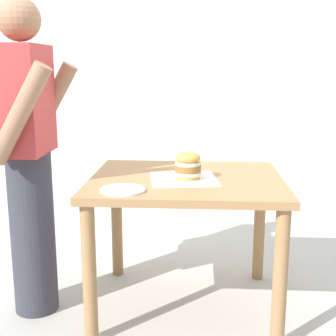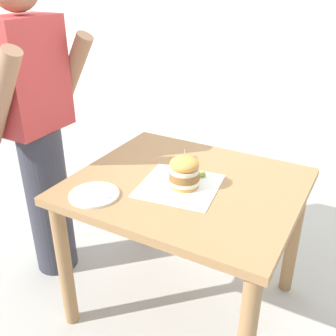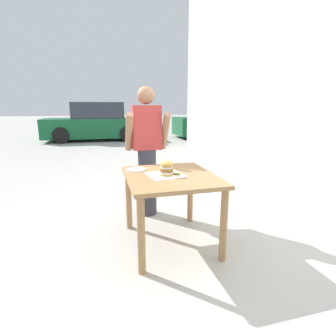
{
  "view_description": "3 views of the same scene",
  "coord_description": "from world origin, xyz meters",
  "views": [
    {
      "loc": [
        -2.47,
        -0.06,
        1.35
      ],
      "look_at": [
        0.0,
        0.1,
        0.81
      ],
      "focal_mm": 50.0,
      "sensor_mm": 36.0,
      "label": 1
    },
    {
      "loc": [
        -1.45,
        -0.7,
        1.64
      ],
      "look_at": [
        0.0,
        0.1,
        0.81
      ],
      "focal_mm": 42.0,
      "sensor_mm": 36.0,
      "label": 2
    },
    {
      "loc": [
        -0.7,
        -2.5,
        1.45
      ],
      "look_at": [
        0.0,
        0.1,
        0.81
      ],
      "focal_mm": 28.0,
      "sensor_mm": 36.0,
      "label": 3
    }
  ],
  "objects": [
    {
      "name": "serving_paper",
      "position": [
        -0.05,
        0.01,
        0.76
      ],
      "size": [
        0.39,
        0.39,
        0.0
      ],
      "primitive_type": "cube",
      "rotation": [
        0.0,
        0.0,
        0.14
      ],
      "color": "white",
      "rests_on": "patio_table"
    },
    {
      "name": "pickle_spear",
      "position": [
        0.06,
        -0.02,
        0.78
      ],
      "size": [
        0.08,
        0.08,
        0.02
      ],
      "primitive_type": "cylinder",
      "rotation": [
        0.0,
        1.57,
        2.42
      ],
      "color": "#8EA83D",
      "rests_on": "serving_paper"
    },
    {
      "name": "parked_car_near_curb",
      "position": [
        4.94,
        8.98,
        0.72
      ],
      "size": [
        4.21,
        1.85,
        1.6
      ],
      "color": "#145933",
      "rests_on": "ground"
    },
    {
      "name": "sandwich",
      "position": [
        -0.05,
        -0.01,
        0.84
      ],
      "size": [
        0.14,
        0.14,
        0.18
      ],
      "color": "gold",
      "rests_on": "serving_paper"
    },
    {
      "name": "parked_car_mid_block",
      "position": [
        -0.72,
        9.31,
        0.72
      ],
      "size": [
        4.27,
        1.98,
        1.6
      ],
      "color": "#145933",
      "rests_on": "ground"
    },
    {
      "name": "ground_plane",
      "position": [
        0.0,
        0.0,
        0.0
      ],
      "size": [
        80.0,
        80.0,
        0.0
      ],
      "primitive_type": "plane",
      "color": "#ADAAA3"
    },
    {
      "name": "patio_table",
      "position": [
        0.0,
        0.0,
        0.64
      ],
      "size": [
        0.9,
        1.04,
        0.76
      ],
      "color": "#9E7247",
      "rests_on": "ground"
    },
    {
      "name": "diner_across_table",
      "position": [
        -0.09,
        0.84,
        0.88
      ],
      "size": [
        0.55,
        0.35,
        1.69
      ],
      "color": "#33333D",
      "rests_on": "ground"
    },
    {
      "name": "side_plate_with_forks",
      "position": [
        -0.31,
        0.3,
        0.77
      ],
      "size": [
        0.22,
        0.22,
        0.02
      ],
      "color": "white",
      "rests_on": "patio_table"
    },
    {
      "name": "building_wall",
      "position": [
        2.62,
        1.62,
        2.72
      ],
      "size": [
        0.3,
        10.0,
        5.44
      ],
      "primitive_type": "cube",
      "color": "silver",
      "rests_on": "ground"
    }
  ]
}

